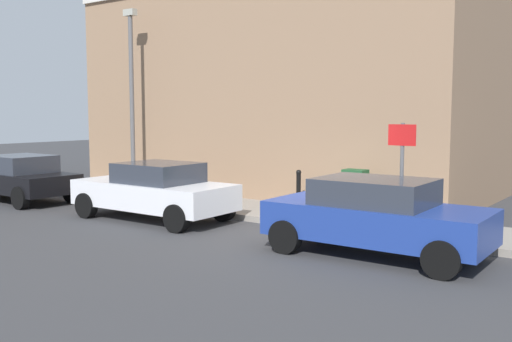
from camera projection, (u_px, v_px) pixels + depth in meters
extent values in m
plane|color=#38383A|center=(302.00, 240.00, 12.11)|extent=(80.00, 80.00, 0.00)
cube|color=gray|center=(168.00, 199.00, 17.30)|extent=(2.23, 30.00, 0.15)
cube|color=#937256|center=(289.00, 47.00, 19.42)|extent=(6.42, 13.07, 9.73)
cube|color=navy|center=(376.00, 222.00, 10.73)|extent=(1.80, 4.09, 0.65)
cube|color=#2D333D|center=(375.00, 192.00, 10.71)|extent=(1.56, 2.08, 0.50)
cylinder|color=black|center=(285.00, 237.00, 10.96)|extent=(0.23, 0.64, 0.64)
cylinder|color=black|center=(327.00, 223.00, 12.29)|extent=(0.23, 0.64, 0.64)
cylinder|color=black|center=(442.00, 260.00, 9.25)|extent=(0.23, 0.64, 0.64)
cylinder|color=black|center=(470.00, 241.00, 10.58)|extent=(0.23, 0.64, 0.64)
cube|color=silver|center=(154.00, 194.00, 14.38)|extent=(1.83, 4.23, 0.63)
cube|color=#2D333D|center=(159.00, 173.00, 14.22)|extent=(1.58, 1.85, 0.51)
cylinder|color=black|center=(86.00, 205.00, 14.63)|extent=(0.23, 0.64, 0.64)
cylinder|color=black|center=(135.00, 197.00, 15.99)|extent=(0.23, 0.64, 0.64)
cylinder|color=black|center=(177.00, 218.00, 12.85)|extent=(0.23, 0.64, 0.64)
cylinder|color=black|center=(223.00, 208.00, 14.20)|extent=(0.23, 0.64, 0.64)
cube|color=black|center=(17.00, 181.00, 17.46)|extent=(1.82, 4.27, 0.56)
cube|color=#2D333D|center=(20.00, 164.00, 17.27)|extent=(1.56, 1.84, 0.53)
cylinder|color=black|center=(15.00, 184.00, 19.08)|extent=(0.23, 0.64, 0.64)
cylinder|color=black|center=(20.00, 198.00, 15.90)|extent=(0.23, 0.64, 0.64)
cylinder|color=black|center=(71.00, 192.00, 17.19)|extent=(0.23, 0.64, 0.64)
cube|color=#1E4C28|center=(355.00, 193.00, 13.93)|extent=(0.40, 0.55, 1.15)
cube|color=#333333|center=(354.00, 215.00, 13.98)|extent=(0.46, 0.61, 0.08)
cylinder|color=black|center=(299.00, 191.00, 14.99)|extent=(0.12, 0.12, 0.95)
sphere|color=black|center=(299.00, 172.00, 14.94)|extent=(0.14, 0.14, 0.14)
cylinder|color=#59595B|center=(402.00, 178.00, 12.03)|extent=(0.08, 0.08, 2.30)
cube|color=white|center=(402.00, 135.00, 11.92)|extent=(0.03, 0.56, 0.40)
cube|color=red|center=(402.00, 135.00, 11.91)|extent=(0.01, 0.60, 0.44)
cylinder|color=#59595B|center=(132.00, 105.00, 18.36)|extent=(0.14, 0.14, 5.50)
cube|color=#A5A599|center=(130.00, 13.00, 18.07)|extent=(0.20, 0.44, 0.20)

